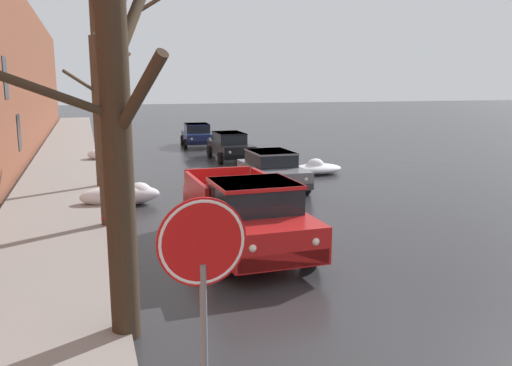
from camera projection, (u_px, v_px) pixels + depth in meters
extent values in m
cube|color=gray|center=(62.00, 176.00, 21.79)|extent=(3.11, 80.00, 0.12)
cube|color=black|center=(18.00, 132.00, 22.76)|extent=(0.08, 1.10, 1.60)
cube|color=black|center=(5.00, 78.00, 19.71)|extent=(0.08, 1.10, 1.60)
ellipsoid|color=white|center=(120.00, 195.00, 16.60)|extent=(2.52, 0.90, 0.66)
ellipsoid|color=white|center=(114.00, 199.00, 16.54)|extent=(0.52, 0.44, 0.44)
ellipsoid|color=white|center=(139.00, 193.00, 16.81)|extent=(0.86, 0.72, 0.72)
ellipsoid|color=white|center=(317.00, 169.00, 22.55)|extent=(2.22, 1.39, 0.44)
ellipsoid|color=white|center=(315.00, 166.00, 22.44)|extent=(0.82, 0.69, 0.69)
ellipsoid|color=white|center=(107.00, 154.00, 26.41)|extent=(1.92, 1.17, 0.68)
ellipsoid|color=white|center=(105.00, 156.00, 26.62)|extent=(0.50, 0.42, 0.42)
cylinder|color=#382B1E|center=(116.00, 114.00, 7.38)|extent=(0.44, 0.44, 6.88)
cylinder|color=#382B1E|center=(37.00, 88.00, 6.70)|extent=(2.08, 0.77, 0.91)
cylinder|color=#382B1E|center=(132.00, 21.00, 7.92)|extent=(0.91, 1.68, 1.59)
cylinder|color=#382B1E|center=(138.00, 97.00, 6.96)|extent=(0.77, 1.17, 1.24)
cylinder|color=#382B1E|center=(121.00, 2.00, 7.69)|extent=(0.54, 1.32, 0.88)
cylinder|color=#4C3D2D|center=(101.00, 107.00, 13.40)|extent=(0.33, 0.33, 6.57)
cylinder|color=#4C3D2D|center=(115.00, 64.00, 13.82)|extent=(0.96, 1.15, 0.71)
cylinder|color=#4C3D2D|center=(92.00, 0.00, 12.26)|extent=(0.29, 1.42, 0.96)
cylinder|color=#4C3D2D|center=(133.00, 15.00, 12.95)|extent=(1.82, 0.73, 1.14)
cylinder|color=#4C3D2D|center=(97.00, 56.00, 12.61)|extent=(0.21, 1.23, 1.06)
cylinder|color=#4C3D2D|center=(97.00, 114.00, 18.84)|extent=(0.29, 0.29, 5.58)
cylinder|color=#4C3D2D|center=(105.00, 92.00, 19.49)|extent=(0.87, 1.59, 1.20)
cylinder|color=#4C3D2D|center=(80.00, 81.00, 18.03)|extent=(1.15, 1.05, 0.81)
cylinder|color=#4C3D2D|center=(103.00, 80.00, 17.85)|extent=(0.62, 1.87, 1.10)
cube|color=red|center=(245.00, 218.00, 12.19)|extent=(1.99, 5.19, 0.76)
cube|color=black|center=(254.00, 195.00, 11.38)|extent=(1.75, 1.66, 0.64)
cube|color=red|center=(254.00, 183.00, 11.33)|extent=(1.79, 1.71, 0.08)
cube|color=red|center=(267.00, 183.00, 13.33)|extent=(0.11, 2.49, 0.44)
cube|color=red|center=(196.00, 188.00, 12.75)|extent=(0.11, 2.49, 0.44)
cube|color=red|center=(218.00, 176.00, 14.45)|extent=(1.88, 0.10, 0.44)
cube|color=#B7B7BC|center=(284.00, 260.00, 9.87)|extent=(1.88, 0.12, 0.32)
sphere|color=white|center=(315.00, 242.00, 9.97)|extent=(0.16, 0.16, 0.16)
sphere|color=white|center=(252.00, 248.00, 9.57)|extent=(0.16, 0.16, 0.16)
cylinder|color=black|center=(310.00, 249.00, 11.13)|extent=(0.22, 0.72, 0.72)
cylinder|color=black|center=(220.00, 259.00, 10.50)|extent=(0.22, 0.72, 0.72)
cylinder|color=black|center=(263.00, 215.00, 14.02)|extent=(0.22, 0.72, 0.72)
cylinder|color=black|center=(190.00, 221.00, 13.40)|extent=(0.22, 0.72, 0.72)
cube|color=slate|center=(272.00, 173.00, 19.16)|extent=(1.76, 3.90, 0.60)
cube|color=black|center=(271.00, 158.00, 19.23)|extent=(1.49, 2.04, 0.52)
cube|color=slate|center=(271.00, 152.00, 19.19)|extent=(1.52, 2.08, 0.06)
cube|color=#303032|center=(290.00, 188.00, 17.42)|extent=(1.65, 0.15, 0.22)
cube|color=#303032|center=(257.00, 170.00, 20.96)|extent=(1.65, 0.15, 0.22)
cylinder|color=black|center=(306.00, 186.00, 18.34)|extent=(0.19, 0.60, 0.60)
cylinder|color=black|center=(260.00, 189.00, 17.84)|extent=(0.19, 0.60, 0.60)
cylinder|color=black|center=(283.00, 175.00, 20.59)|extent=(0.19, 0.60, 0.60)
cylinder|color=black|center=(241.00, 177.00, 20.09)|extent=(0.19, 0.60, 0.60)
sphere|color=silver|center=(306.00, 179.00, 17.50)|extent=(0.14, 0.14, 0.14)
sphere|color=silver|center=(276.00, 181.00, 17.19)|extent=(0.14, 0.14, 0.14)
cube|color=black|center=(230.00, 149.00, 26.59)|extent=(1.70, 4.17, 0.60)
cube|color=black|center=(229.00, 137.00, 26.67)|extent=(1.43, 2.18, 0.52)
cube|color=black|center=(229.00, 133.00, 26.63)|extent=(1.46, 2.22, 0.06)
cube|color=black|center=(240.00, 157.00, 24.73)|extent=(1.57, 0.16, 0.22)
cube|color=black|center=(221.00, 148.00, 28.51)|extent=(1.57, 0.16, 0.22)
cylinder|color=black|center=(252.00, 157.00, 25.67)|extent=(0.19, 0.60, 0.60)
cylinder|color=black|center=(220.00, 158.00, 25.20)|extent=(0.19, 0.60, 0.60)
cylinder|color=black|center=(239.00, 151.00, 28.08)|extent=(0.19, 0.60, 0.60)
cylinder|color=black|center=(210.00, 152.00, 27.61)|extent=(0.19, 0.60, 0.60)
sphere|color=silver|center=(251.00, 151.00, 24.80)|extent=(0.14, 0.14, 0.14)
sphere|color=silver|center=(230.00, 152.00, 24.50)|extent=(0.14, 0.14, 0.14)
cube|color=navy|center=(197.00, 137.00, 32.51)|extent=(2.06, 4.11, 0.60)
cube|color=black|center=(197.00, 128.00, 32.59)|extent=(1.64, 2.20, 0.52)
cube|color=navy|center=(197.00, 124.00, 32.55)|extent=(1.68, 2.24, 0.06)
cube|color=black|center=(201.00, 143.00, 30.69)|extent=(1.65, 0.28, 0.22)
cube|color=black|center=(194.00, 137.00, 34.40)|extent=(1.65, 0.28, 0.22)
cylinder|color=black|center=(214.00, 143.00, 31.57)|extent=(0.24, 0.61, 0.60)
cylinder|color=black|center=(185.00, 144.00, 31.20)|extent=(0.24, 0.61, 0.60)
cylinder|color=black|center=(208.00, 139.00, 33.93)|extent=(0.24, 0.61, 0.60)
cylinder|color=black|center=(182.00, 140.00, 33.56)|extent=(0.24, 0.61, 0.60)
sphere|color=silver|center=(210.00, 139.00, 30.73)|extent=(0.14, 0.14, 0.14)
sphere|color=silver|center=(192.00, 139.00, 30.49)|extent=(0.14, 0.14, 0.14)
cylinder|color=red|center=(110.00, 219.00, 13.89)|extent=(0.22, 0.22, 0.55)
sphere|color=red|center=(109.00, 207.00, 13.83)|extent=(0.21, 0.21, 0.21)
cylinder|color=red|center=(103.00, 219.00, 13.84)|extent=(0.10, 0.09, 0.09)
cylinder|color=red|center=(116.00, 218.00, 13.94)|extent=(0.10, 0.09, 0.09)
cylinder|color=red|center=(202.00, 242.00, 4.23)|extent=(0.76, 0.03, 0.76)
torus|color=white|center=(202.00, 242.00, 4.23)|extent=(0.74, 0.05, 0.74)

